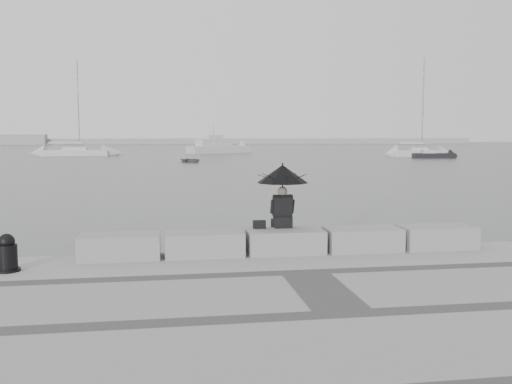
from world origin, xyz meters
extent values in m
plane|color=#3F4244|center=(0.00, 0.00, 0.00)|extent=(360.00, 360.00, 0.00)
cube|color=gray|center=(-3.40, -0.45, 0.75)|extent=(1.60, 0.80, 0.50)
cube|color=gray|center=(-1.70, -0.45, 0.75)|extent=(1.60, 0.80, 0.50)
cube|color=gray|center=(0.00, -0.45, 0.75)|extent=(1.60, 0.80, 0.50)
cube|color=gray|center=(1.70, -0.45, 0.75)|extent=(1.60, 0.80, 0.50)
cube|color=gray|center=(3.40, -0.45, 0.75)|extent=(1.60, 0.80, 0.50)
sphere|color=#726056|center=(0.01, -0.08, 1.78)|extent=(0.21, 0.21, 0.21)
cylinder|color=black|center=(0.01, -0.09, 1.85)|extent=(0.02, 0.02, 1.00)
cone|color=black|center=(0.01, -0.09, 2.16)|extent=(1.11, 1.11, 0.39)
sphere|color=black|center=(0.01, -0.09, 2.37)|extent=(0.04, 0.04, 0.04)
cube|color=black|center=(-0.51, -0.17, 1.09)|extent=(0.26, 0.15, 0.17)
cylinder|color=black|center=(-5.34, -1.23, 0.53)|extent=(0.45, 0.45, 0.06)
cylinder|color=black|center=(-5.34, -1.23, 0.75)|extent=(0.36, 0.36, 0.50)
sphere|color=black|center=(-5.34, -1.23, 1.06)|extent=(0.29, 0.29, 0.29)
cube|color=#979A9C|center=(0.00, 155.00, 0.80)|extent=(180.00, 6.00, 1.60)
cube|color=silver|center=(-14.66, 68.37, 0.35)|extent=(8.92, 2.80, 0.90)
cube|color=silver|center=(-14.66, 68.37, 0.95)|extent=(3.16, 1.74, 0.50)
cylinder|color=gray|center=(-14.66, 68.37, 6.80)|extent=(0.16, 0.16, 12.00)
cylinder|color=gray|center=(-14.66, 68.37, 1.60)|extent=(4.96, 0.32, 0.10)
cube|color=silver|center=(30.32, 58.76, 0.35)|extent=(6.81, 3.65, 0.90)
cube|color=silver|center=(30.32, 58.76, 0.95)|extent=(2.54, 2.02, 0.50)
cylinder|color=gray|center=(30.32, 58.76, 6.80)|extent=(0.16, 0.16, 12.00)
cylinder|color=gray|center=(30.32, 58.76, 1.60)|extent=(3.58, 0.83, 0.10)
cube|color=silver|center=(5.64, 76.11, 0.50)|extent=(10.47, 7.13, 1.20)
cube|color=silver|center=(5.64, 76.11, 1.60)|extent=(5.59, 4.28, 1.20)
cube|color=silver|center=(5.64, 76.11, 2.50)|extent=(3.02, 2.59, 0.60)
cylinder|color=gray|center=(5.64, 76.11, 3.60)|extent=(0.08, 0.08, 1.60)
cube|color=black|center=(30.28, 54.26, 0.25)|extent=(5.21, 2.16, 0.70)
cube|color=silver|center=(30.28, 54.26, 0.75)|extent=(1.65, 1.36, 0.50)
imported|color=gray|center=(0.12, 48.27, 0.24)|extent=(2.96, 2.75, 0.48)
camera|label=1|loc=(-2.44, -12.02, 3.01)|focal=40.00mm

